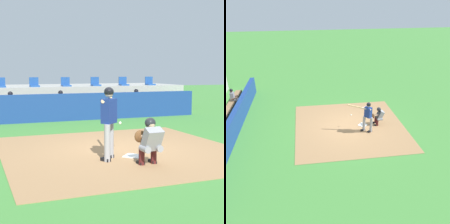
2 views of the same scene
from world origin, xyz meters
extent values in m
plane|color=#428438|center=(0.00, 0.00, 0.00)|extent=(80.00, 80.00, 0.00)
cube|color=#9E754C|center=(0.00, 0.00, 0.01)|extent=(6.40, 6.40, 0.01)
cube|color=white|center=(0.00, -0.80, 0.02)|extent=(0.62, 0.62, 0.02)
cylinder|color=#99999E|center=(-0.81, -1.07, 0.46)|extent=(0.15, 0.15, 0.92)
cylinder|color=#99999E|center=(-0.59, -0.71, 0.46)|extent=(0.15, 0.15, 0.92)
cube|color=navy|center=(-0.70, -0.89, 1.22)|extent=(0.45, 0.42, 0.60)
sphere|color=beige|center=(-0.70, -0.89, 1.65)|extent=(0.21, 0.21, 0.21)
sphere|color=black|center=(-0.70, -0.89, 1.68)|extent=(0.24, 0.24, 0.24)
cylinder|color=beige|center=(-0.68, -0.78, 1.43)|extent=(0.49, 0.45, 0.18)
cylinder|color=beige|center=(-0.49, -0.71, 1.43)|extent=(0.15, 0.27, 0.17)
cylinder|color=tan|center=(-0.38, -0.20, 1.48)|extent=(0.25, 0.84, 0.24)
cube|color=black|center=(-0.83, -1.01, 0.04)|extent=(0.21, 0.29, 0.09)
cube|color=black|center=(-0.61, -0.66, 0.04)|extent=(0.21, 0.29, 0.09)
cylinder|color=gray|center=(-0.17, -1.79, 0.42)|extent=(0.17, 0.33, 0.16)
cylinder|color=#4C1919|center=(-0.17, -1.64, 0.21)|extent=(0.14, 0.14, 0.42)
cube|color=black|center=(-0.17, -1.58, 0.04)|extent=(0.12, 0.24, 0.08)
cylinder|color=gray|center=(0.15, -1.78, 0.42)|extent=(0.17, 0.33, 0.16)
cylinder|color=#4C1919|center=(0.15, -1.63, 0.21)|extent=(0.14, 0.14, 0.42)
cube|color=black|center=(0.15, -1.57, 0.04)|extent=(0.12, 0.24, 0.08)
cube|color=gray|center=(0.00, -1.83, 0.64)|extent=(0.42, 0.45, 0.57)
cube|color=#2D2D33|center=(-0.01, -1.71, 0.64)|extent=(0.39, 0.27, 0.45)
sphere|color=tan|center=(-0.01, -1.75, 0.98)|extent=(0.21, 0.21, 0.21)
sphere|color=#232328|center=(-0.01, -1.73, 1.00)|extent=(0.25, 0.25, 0.25)
cylinder|color=tan|center=(-0.05, -1.61, 0.64)|extent=(0.12, 0.45, 0.10)
ellipsoid|color=brown|center=(-0.10, -1.38, 0.64)|extent=(0.28, 0.13, 0.30)
sphere|color=white|center=(-0.06, -0.06, 0.78)|extent=(0.07, 0.07, 0.07)
cube|color=navy|center=(0.00, 6.50, 0.60)|extent=(13.00, 0.30, 1.20)
cube|color=maroon|center=(-0.06, 7.00, 0.04)|extent=(0.11, 0.24, 0.08)
cylinder|color=#939399|center=(0.20, 7.05, 0.23)|extent=(0.13, 0.13, 0.45)
cube|color=maroon|center=(0.20, 7.00, 0.04)|extent=(0.11, 0.24, 0.08)
cylinder|color=#939399|center=(3.82, 7.25, 0.49)|extent=(0.15, 0.40, 0.15)
cylinder|color=#939399|center=(3.82, 7.05, 0.23)|extent=(0.13, 0.13, 0.45)
cube|color=maroon|center=(3.82, 7.00, 0.04)|extent=(0.11, 0.24, 0.08)
cylinder|color=#939399|center=(4.08, 7.25, 0.49)|extent=(0.15, 0.40, 0.15)
cylinder|color=#939399|center=(4.08, 7.05, 0.23)|extent=(0.13, 0.13, 0.45)
cube|color=maroon|center=(4.08, 7.00, 0.04)|extent=(0.11, 0.24, 0.08)
cube|color=gray|center=(3.95, 7.47, 0.76)|extent=(0.36, 0.22, 0.54)
sphere|color=brown|center=(3.95, 7.47, 1.15)|extent=(0.20, 0.20, 0.20)
sphere|color=black|center=(3.95, 7.47, 1.19)|extent=(0.22, 0.22, 0.22)
cylinder|color=brown|center=(3.75, 7.33, 0.65)|extent=(0.09, 0.41, 0.22)
cylinder|color=brown|center=(4.15, 7.33, 0.65)|extent=(0.09, 0.41, 0.22)
camera|label=1|loc=(-3.82, -9.10, 2.18)|focal=58.34mm
camera|label=2|loc=(-12.33, 2.51, 7.24)|focal=38.92mm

